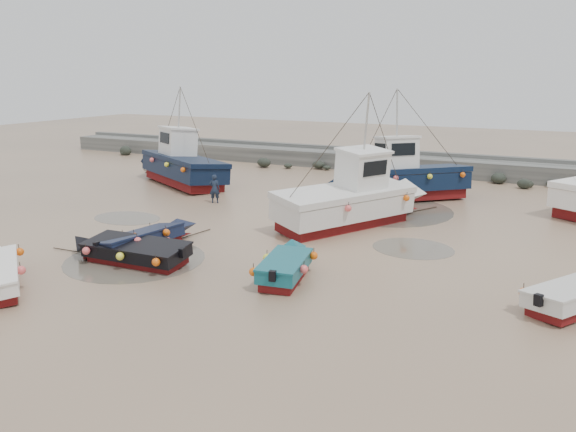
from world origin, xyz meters
The scene contains 13 objects.
ground centered at (0.00, 0.00, 0.00)m, with size 120.00×120.00×0.00m, color tan.
seawall centered at (0.05, 21.99, 0.63)m, with size 60.00×4.92×1.50m.
puddle_a centered at (-3.06, -2.25, 0.00)m, with size 5.43×5.43×0.01m, color #5E564A.
puddle_b centered at (6.32, 3.98, 0.00)m, with size 3.38×3.38×0.01m, color #5E564A.
puddle_c centered at (-7.82, 2.57, 0.00)m, with size 3.62×3.62×0.01m, color #5E564A.
puddle_d centered at (3.47, 10.01, 0.00)m, with size 6.72×6.72×0.01m, color #5E564A.
dinghy_1 centered at (-3.42, -1.11, 0.55)m, with size 2.52×6.02×1.43m.
dinghy_2 centered at (3.16, -1.40, 0.57)m, with size 2.03×5.08×1.43m.
dinghy_4 centered at (-3.04, -2.55, 0.54)m, with size 6.52×2.23×1.43m.
cabin_boat_0 centered at (-11.06, 11.13, 1.32)m, with size 10.17×6.60×6.22m.
cabin_boat_1 centered at (2.77, 6.40, 1.34)m, with size 6.03×9.50×6.22m.
cabin_boat_2 centered at (3.37, 12.76, 1.36)m, with size 8.05×7.28×6.22m.
person centered at (-5.77, 7.42, 0.00)m, with size 0.59×0.39×1.61m, color #182235.
Camera 1 is at (11.54, -18.24, 7.06)m, focal length 35.00 mm.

